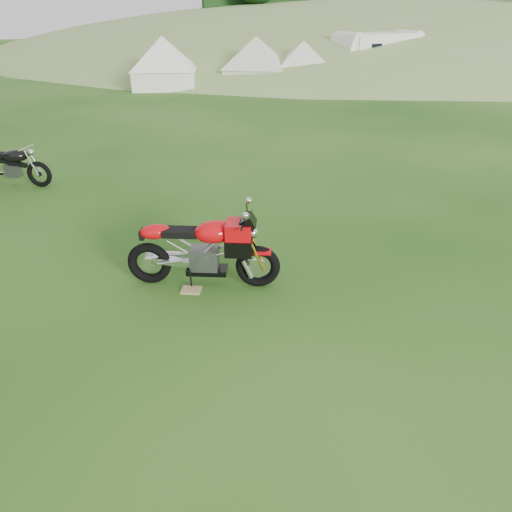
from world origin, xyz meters
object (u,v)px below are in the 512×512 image
object	(u,v)px
vintage_moto_d	(11,165)
tent_right	(303,61)
sport_motorcycle	(202,245)
tent_mid	(256,60)
plywood_board	(191,290)
tent_left	(164,61)
caravan	(377,56)

from	to	relation	value
vintage_moto_d	tent_right	size ratio (longest dim) A/B	0.68
sport_motorcycle	tent_mid	xyz separation A→B (m)	(5.53, 18.38, 0.57)
plywood_board	tent_right	xyz separation A→B (m)	(7.95, 18.10, 1.11)
vintage_moto_d	tent_left	bearing A→B (deg)	96.13
vintage_moto_d	caravan	distance (m)	20.83
tent_left	tent_mid	bearing A→B (deg)	4.50
sport_motorcycle	tent_mid	distance (m)	19.20
sport_motorcycle	caravan	xyz separation A→B (m)	(12.20, 19.18, 0.53)
sport_motorcycle	tent_right	world-z (taller)	tent_right
caravan	tent_mid	bearing A→B (deg)	173.61
plywood_board	tent_left	size ratio (longest dim) A/B	0.10
sport_motorcycle	tent_mid	bearing A→B (deg)	91.43
vintage_moto_d	caravan	xyz separation A→B (m)	(15.54, 13.86, 0.68)
caravan	vintage_moto_d	bearing A→B (deg)	-151.50
plywood_board	tent_left	world-z (taller)	tent_left
plywood_board	vintage_moto_d	size ratio (longest dim) A/B	0.15
tent_left	tent_right	distance (m)	6.59
sport_motorcycle	tent_left	bearing A→B (deg)	104.52
tent_left	caravan	world-z (taller)	tent_left
sport_motorcycle	tent_left	size ratio (longest dim) A/B	0.74
tent_left	tent_mid	xyz separation A→B (m)	(4.33, -0.35, -0.02)
tent_mid	tent_right	world-z (taller)	tent_mid
caravan	tent_left	bearing A→B (deg)	169.14
tent_mid	tent_right	bearing A→B (deg)	13.38
vintage_moto_d	tent_right	xyz separation A→B (m)	(11.07, 12.62, 0.65)
caravan	tent_right	bearing A→B (deg)	-177.80
vintage_moto_d	tent_left	world-z (taller)	tent_left
sport_motorcycle	tent_right	bearing A→B (deg)	84.84
sport_motorcycle	plywood_board	distance (m)	0.66
sport_motorcycle	plywood_board	xyz separation A→B (m)	(-0.21, -0.15, -0.60)
plywood_board	caravan	bearing A→B (deg)	57.29
sport_motorcycle	caravan	distance (m)	22.74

